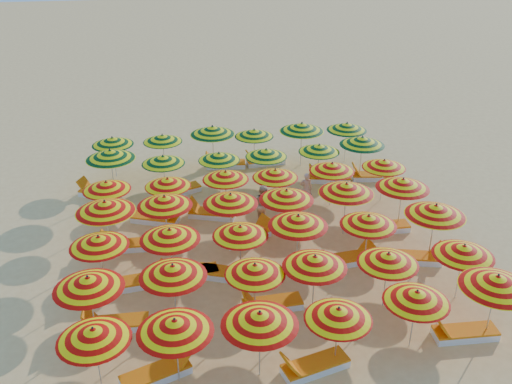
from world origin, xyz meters
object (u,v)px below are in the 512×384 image
at_px(lounger_0, 158,373).
at_px(lounger_11, 248,236).
at_px(umbrella_28, 332,167).
at_px(umbrella_2, 260,319).
at_px(lounger_6, 189,273).
at_px(lounger_15, 100,193).
at_px(lounger_16, 178,190).
at_px(umbrella_26, 226,175).
at_px(umbrella_6, 88,283).
at_px(umbrella_15, 298,221).
at_px(umbrella_16, 369,220).
at_px(lounger_18, 371,176).
at_px(umbrella_35, 362,141).
at_px(lounger_14, 211,213).
at_px(umbrella_4, 417,297).
at_px(umbrella_40, 302,127).
at_px(umbrella_20, 230,199).
at_px(umbrella_10, 388,258).
at_px(umbrella_27, 275,174).
at_px(umbrella_0, 93,334).
at_px(lounger_12, 384,227).
at_px(umbrella_12, 99,241).
at_px(lounger_8, 347,259).
at_px(lounger_20, 265,161).
at_px(lounger_7, 225,273).
at_px(umbrella_25, 168,182).
at_px(umbrella_21, 286,195).
at_px(umbrella_1, 175,326).
at_px(lounger_4, 271,304).
at_px(umbrella_14, 240,231).
at_px(umbrella_37, 162,138).
at_px(umbrella_3, 338,314).
at_px(umbrella_41, 347,127).
at_px(umbrella_29, 384,164).
at_px(beachgoer_b, 263,204).
at_px(umbrella_19, 165,201).
at_px(umbrella_7, 173,271).
at_px(lounger_1, 314,366).
at_px(umbrella_11, 464,250).
at_px(umbrella_32, 219,157).
at_px(lounger_9, 415,257).
at_px(umbrella_31, 163,160).
at_px(umbrella_5, 497,282).
at_px(lounger_3, 115,324).
at_px(lounger_2, 464,333).
at_px(lounger_13, 156,218).
at_px(umbrella_18, 105,207).
at_px(umbrella_8, 255,269).
at_px(umbrella_34, 319,148).

relative_size(lounger_0, lounger_11, 1.00).
relative_size(umbrella_28, lounger_11, 1.15).
height_order(umbrella_2, lounger_6, umbrella_2).
distance_m(lounger_15, lounger_16, 3.11).
height_order(umbrella_26, lounger_15, umbrella_26).
relative_size(umbrella_6, umbrella_15, 0.96).
bearing_deg(umbrella_16, lounger_18, 67.82).
relative_size(umbrella_35, lounger_14, 1.22).
height_order(umbrella_4, umbrella_40, umbrella_40).
bearing_deg(umbrella_20, umbrella_16, -26.93).
height_order(umbrella_10, umbrella_27, umbrella_10).
distance_m(umbrella_0, lounger_12, 11.17).
height_order(umbrella_12, lounger_8, umbrella_12).
relative_size(lounger_15, lounger_20, 1.02).
relative_size(lounger_7, lounger_20, 1.03).
relative_size(umbrella_6, umbrella_25, 1.24).
height_order(umbrella_21, umbrella_40, umbrella_40).
relative_size(umbrella_1, lounger_4, 1.34).
distance_m(umbrella_14, lounger_15, 8.07).
xyz_separation_m(umbrella_2, umbrella_14, (0.18, 4.28, -0.13)).
height_order(umbrella_37, lounger_11, umbrella_37).
height_order(umbrella_3, umbrella_41, umbrella_41).
bearing_deg(lounger_11, umbrella_10, -76.66).
xyz_separation_m(umbrella_29, lounger_4, (-5.58, -5.88, -1.41)).
bearing_deg(beachgoer_b, umbrella_19, 77.95).
bearing_deg(umbrella_37, lounger_6, -86.59).
relative_size(umbrella_7, lounger_1, 1.17).
relative_size(umbrella_11, umbrella_40, 0.98).
bearing_deg(umbrella_12, umbrella_3, -36.12).
height_order(umbrella_32, lounger_9, umbrella_32).
xyz_separation_m(umbrella_31, lounger_18, (8.63, 0.06, -1.42)).
bearing_deg(umbrella_2, umbrella_20, 88.64).
distance_m(umbrella_5, lounger_6, 8.82).
xyz_separation_m(umbrella_4, lounger_12, (1.53, 5.77, -1.43)).
bearing_deg(lounger_3, lounger_9, -167.76).
xyz_separation_m(lounger_4, lounger_16, (-2.22, 7.84, 0.00)).
bearing_deg(lounger_2, lounger_13, -41.06).
bearing_deg(beachgoer_b, umbrella_35, -86.13).
bearing_deg(umbrella_12, umbrella_28, 25.87).
distance_m(umbrella_2, umbrella_26, 8.33).
xyz_separation_m(umbrella_0, umbrella_18, (-0.07, 5.97, 0.18)).
distance_m(umbrella_11, umbrella_21, 5.88).
relative_size(umbrella_21, lounger_1, 1.25).
bearing_deg(umbrella_0, umbrella_26, 63.28).
relative_size(umbrella_8, umbrella_27, 1.03).
bearing_deg(umbrella_31, lounger_9, -38.17).
height_order(umbrella_31, umbrella_34, umbrella_31).
relative_size(umbrella_20, beachgoer_b, 1.37).
xyz_separation_m(umbrella_18, lounger_11, (4.62, 0.14, -1.64)).
xyz_separation_m(umbrella_32, lounger_12, (5.37, -4.12, -1.39)).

